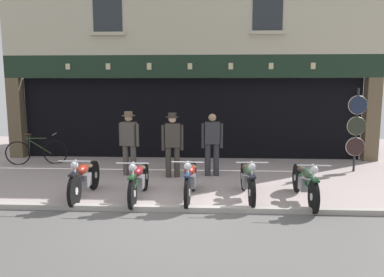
{
  "coord_description": "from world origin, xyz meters",
  "views": [
    {
      "loc": [
        0.68,
        -6.58,
        2.35
      ],
      "look_at": [
        0.2,
        2.66,
        1.02
      ],
      "focal_mm": 34.4,
      "sensor_mm": 36.0,
      "label": 1
    }
  ],
  "objects_px": {
    "salesman_right": "(212,142)",
    "salesman_left": "(129,140)",
    "advert_board_near": "(105,108)",
    "leaning_bicycle": "(36,152)",
    "motorcycle_right": "(305,182)",
    "motorcycle_left": "(85,178)",
    "tyre_sign_pole": "(356,127)",
    "shopkeeper_center": "(172,142)",
    "motorcycle_center": "(190,179)",
    "motorcycle_center_right": "(248,179)",
    "motorcycle_center_left": "(139,180)"
  },
  "relations": [
    {
      "from": "motorcycle_center_right",
      "to": "shopkeeper_center",
      "type": "xyz_separation_m",
      "value": [
        -1.76,
        1.76,
        0.5
      ]
    },
    {
      "from": "motorcycle_left",
      "to": "advert_board_near",
      "type": "xyz_separation_m",
      "value": [
        -0.86,
        4.58,
        1.18
      ]
    },
    {
      "from": "motorcycle_center_right",
      "to": "leaning_bicycle",
      "type": "relative_size",
      "value": 1.11
    },
    {
      "from": "tyre_sign_pole",
      "to": "motorcycle_right",
      "type": "bearing_deg",
      "value": -126.22
    },
    {
      "from": "motorcycle_center_right",
      "to": "salesman_left",
      "type": "xyz_separation_m",
      "value": [
        -2.91,
        1.88,
        0.52
      ]
    },
    {
      "from": "motorcycle_left",
      "to": "tyre_sign_pole",
      "type": "height_order",
      "value": "tyre_sign_pole"
    },
    {
      "from": "motorcycle_center_left",
      "to": "tyre_sign_pole",
      "type": "distance_m",
      "value": 6.18
    },
    {
      "from": "salesman_right",
      "to": "motorcycle_center_left",
      "type": "bearing_deg",
      "value": 50.71
    },
    {
      "from": "motorcycle_left",
      "to": "motorcycle_right",
      "type": "distance_m",
      "value": 4.57
    },
    {
      "from": "motorcycle_center",
      "to": "salesman_left",
      "type": "relative_size",
      "value": 1.17
    },
    {
      "from": "motorcycle_left",
      "to": "motorcycle_center_right",
      "type": "height_order",
      "value": "motorcycle_left"
    },
    {
      "from": "salesman_right",
      "to": "tyre_sign_pole",
      "type": "bearing_deg",
      "value": -173.66
    },
    {
      "from": "shopkeeper_center",
      "to": "leaning_bicycle",
      "type": "xyz_separation_m",
      "value": [
        -4.28,
        1.39,
        -0.54
      ]
    },
    {
      "from": "motorcycle_left",
      "to": "shopkeeper_center",
      "type": "height_order",
      "value": "shopkeeper_center"
    },
    {
      "from": "salesman_right",
      "to": "salesman_left",
      "type": "bearing_deg",
      "value": -1.16
    },
    {
      "from": "motorcycle_center_right",
      "to": "salesman_right",
      "type": "xyz_separation_m",
      "value": [
        -0.74,
        1.96,
        0.48
      ]
    },
    {
      "from": "motorcycle_center_left",
      "to": "motorcycle_right",
      "type": "relative_size",
      "value": 0.95
    },
    {
      "from": "motorcycle_right",
      "to": "shopkeeper_center",
      "type": "xyz_separation_m",
      "value": [
        -2.9,
        1.9,
        0.5
      ]
    },
    {
      "from": "motorcycle_right",
      "to": "advert_board_near",
      "type": "height_order",
      "value": "advert_board_near"
    },
    {
      "from": "advert_board_near",
      "to": "motorcycle_center_right",
      "type": "bearing_deg",
      "value": -46.16
    },
    {
      "from": "motorcycle_left",
      "to": "leaning_bicycle",
      "type": "relative_size",
      "value": 1.1
    },
    {
      "from": "salesman_right",
      "to": "tyre_sign_pole",
      "type": "xyz_separation_m",
      "value": [
        3.93,
        0.68,
        0.35
      ]
    },
    {
      "from": "salesman_right",
      "to": "tyre_sign_pole",
      "type": "distance_m",
      "value": 4.0
    },
    {
      "from": "salesman_right",
      "to": "advert_board_near",
      "type": "distance_m",
      "value": 4.39
    },
    {
      "from": "motorcycle_center",
      "to": "motorcycle_right",
      "type": "xyz_separation_m",
      "value": [
        2.34,
        -0.05,
        -0.01
      ]
    },
    {
      "from": "leaning_bicycle",
      "to": "motorcycle_center_left",
      "type": "bearing_deg",
      "value": 37.86
    },
    {
      "from": "shopkeeper_center",
      "to": "salesman_right",
      "type": "bearing_deg",
      "value": -176.52
    },
    {
      "from": "motorcycle_center",
      "to": "motorcycle_center_left",
      "type": "bearing_deg",
      "value": 5.42
    },
    {
      "from": "salesman_right",
      "to": "tyre_sign_pole",
      "type": "height_order",
      "value": "tyre_sign_pole"
    },
    {
      "from": "motorcycle_center_right",
      "to": "advert_board_near",
      "type": "xyz_separation_m",
      "value": [
        -4.28,
        4.46,
        1.19
      ]
    },
    {
      "from": "motorcycle_center_left",
      "to": "tyre_sign_pole",
      "type": "xyz_separation_m",
      "value": [
        5.45,
        2.79,
        0.83
      ]
    },
    {
      "from": "advert_board_near",
      "to": "leaning_bicycle",
      "type": "xyz_separation_m",
      "value": [
        -1.75,
        -1.31,
        -1.23
      ]
    },
    {
      "from": "motorcycle_center",
      "to": "tyre_sign_pole",
      "type": "distance_m",
      "value": 5.23
    },
    {
      "from": "motorcycle_center_right",
      "to": "advert_board_near",
      "type": "relative_size",
      "value": 1.99
    },
    {
      "from": "salesman_right",
      "to": "shopkeeper_center",
      "type": "bearing_deg",
      "value": 8.04
    },
    {
      "from": "motorcycle_center_right",
      "to": "motorcycle_right",
      "type": "distance_m",
      "value": 1.15
    },
    {
      "from": "salesman_right",
      "to": "leaning_bicycle",
      "type": "relative_size",
      "value": 0.92
    },
    {
      "from": "shopkeeper_center",
      "to": "salesman_right",
      "type": "relative_size",
      "value": 1.02
    },
    {
      "from": "motorcycle_right",
      "to": "advert_board_near",
      "type": "xyz_separation_m",
      "value": [
        -5.43,
        4.61,
        1.19
      ]
    },
    {
      "from": "motorcycle_center_right",
      "to": "advert_board_near",
      "type": "distance_m",
      "value": 6.3
    },
    {
      "from": "shopkeeper_center",
      "to": "salesman_right",
      "type": "xyz_separation_m",
      "value": [
        1.02,
        0.21,
        -0.02
      ]
    },
    {
      "from": "motorcycle_right",
      "to": "advert_board_near",
      "type": "distance_m",
      "value": 7.22
    },
    {
      "from": "salesman_right",
      "to": "motorcycle_center",
      "type": "bearing_deg",
      "value": 74.11
    },
    {
      "from": "advert_board_near",
      "to": "motorcycle_right",
      "type": "bearing_deg",
      "value": -40.33
    },
    {
      "from": "tyre_sign_pole",
      "to": "salesman_right",
      "type": "bearing_deg",
      "value": -170.19
    },
    {
      "from": "salesman_left",
      "to": "advert_board_near",
      "type": "relative_size",
      "value": 1.71
    },
    {
      "from": "motorcycle_center",
      "to": "salesman_left",
      "type": "xyz_separation_m",
      "value": [
        -1.72,
        1.97,
        0.51
      ]
    },
    {
      "from": "motorcycle_center_left",
      "to": "motorcycle_center_right",
      "type": "distance_m",
      "value": 2.27
    },
    {
      "from": "motorcycle_center_left",
      "to": "motorcycle_center_right",
      "type": "relative_size",
      "value": 1.0
    },
    {
      "from": "motorcycle_center_right",
      "to": "leaning_bicycle",
      "type": "bearing_deg",
      "value": -29.17
    }
  ]
}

